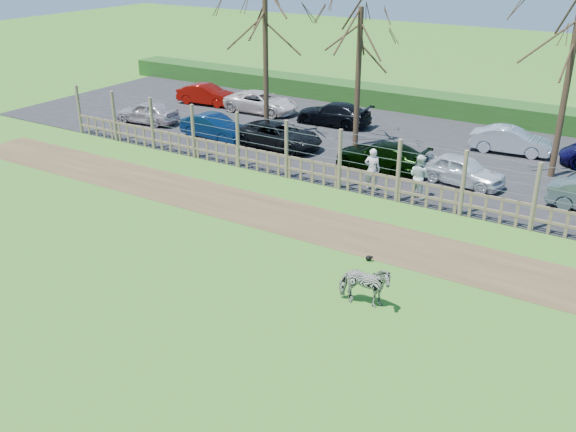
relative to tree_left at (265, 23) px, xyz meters
The scene contains 21 objects.
ground 15.17m from the tree_left, 62.53° to the right, with size 120.00×120.00×0.00m, color #5BA838.
dirt_strip 11.74m from the tree_left, 50.91° to the right, with size 34.00×2.80×0.01m, color brown.
asphalt 8.81m from the tree_left, 17.10° to the left, with size 44.00×13.00×0.04m, color #232326.
hedge 12.20m from the tree_left, 54.16° to the left, with size 46.00×2.00×1.10m, color #1E4716.
fence 9.25m from the tree_left, 34.70° to the right, with size 30.16×0.16×2.50m.
tree_left is the anchor object (origin of this frame).
tree_mid 4.67m from the tree_left, 12.53° to the left, with size 4.80×4.80×6.83m.
tree_right 13.59m from the tree_left, ahead, with size 4.80×4.80×7.35m.
zebra 17.17m from the tree_left, 46.95° to the right, with size 0.69×1.50×1.27m, color gray.
visitor_a 9.83m from the tree_left, 27.16° to the right, with size 0.63×0.41×1.72m, color silver.
visitor_b 11.29m from the tree_left, 21.27° to the right, with size 0.84×0.65×1.72m, color silver.
crow 15.00m from the tree_left, 42.98° to the right, with size 0.24×0.18×0.20m.
car_0 8.59m from the tree_left, 168.99° to the right, with size 1.42×3.52×1.20m, color #BFADB3.
car_1 5.63m from the tree_left, 139.52° to the right, with size 1.27×3.64×1.20m, color #092047.
car_2 5.34m from the tree_left, 38.57° to the right, with size 1.99×4.32×1.20m, color black.
car_3 8.71m from the tree_left, 12.03° to the right, with size 1.68×4.13×1.20m, color black.
car_4 11.73m from the tree_left, ahead, with size 1.42×3.52×1.20m, color silver.
car_7 9.13m from the tree_left, 151.58° to the left, with size 1.27×3.64×1.20m, color #8C0C06.
car_8 6.88m from the tree_left, 127.27° to the left, with size 1.99×4.32×1.20m, color silver.
car_9 6.47m from the tree_left, 63.52° to the left, with size 1.68×4.13×1.20m, color black.
car_11 12.80m from the tree_left, 18.81° to the left, with size 1.27×3.64×1.20m, color #B3B9C8.
Camera 1 is at (11.04, -13.62, 9.49)m, focal length 40.00 mm.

